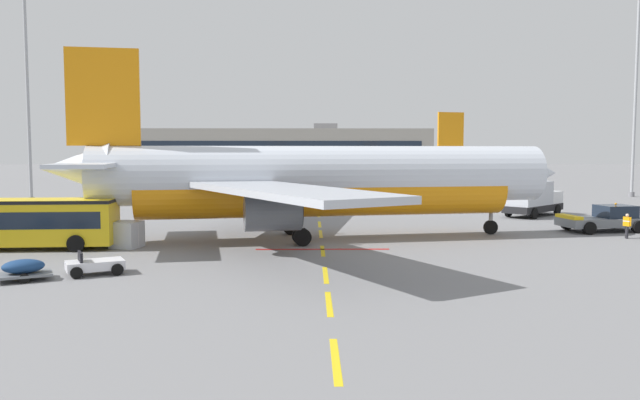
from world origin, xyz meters
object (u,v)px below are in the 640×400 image
object	(u,v)px
apron_light_mast_near	(26,56)
apron_light_mast_far	(637,52)
airliner_mid_left	(371,166)
ground_power_truck	(532,198)
ground_crew_worker	(627,224)
airliner_foreground	(316,180)
apron_shuttle_bus	(12,220)
pushback_tug	(605,219)
uld_cargo_container	(127,235)

from	to	relation	value
apron_light_mast_near	apron_light_mast_far	size ratio (longest dim) A/B	0.88
airliner_mid_left	apron_light_mast_far	size ratio (longest dim) A/B	1.06
ground_power_truck	ground_crew_worker	distance (m)	14.19
apron_light_mast_near	ground_crew_worker	bearing A→B (deg)	-29.17
airliner_foreground	apron_light_mast_near	distance (m)	45.03
apron_shuttle_bus	ground_crew_worker	size ratio (longest dim) A/B	7.26
airliner_foreground	pushback_tug	distance (m)	21.64
uld_cargo_container	apron_light_mast_far	world-z (taller)	apron_light_mast_far
apron_shuttle_bus	uld_cargo_container	xyz separation A→B (m)	(6.62, 0.55, -0.95)
ground_crew_worker	uld_cargo_container	world-z (taller)	ground_crew_worker
airliner_mid_left	uld_cargo_container	bearing A→B (deg)	-111.84
airliner_mid_left	airliner_foreground	bearing A→B (deg)	-99.95
airliner_mid_left	ground_crew_worker	distance (m)	47.21
airliner_mid_left	pushback_tug	bearing A→B (deg)	-72.42
airliner_foreground	apron_shuttle_bus	world-z (taller)	airliner_foreground
apron_light_mast_far	pushback_tug	bearing A→B (deg)	-119.83
apron_light_mast_far	airliner_mid_left	bearing A→B (deg)	165.69
pushback_tug	apron_light_mast_near	world-z (taller)	apron_light_mast_near
airliner_mid_left	apron_shuttle_bus	distance (m)	55.86
airliner_mid_left	apron_light_mast_far	xyz separation A→B (m)	(32.31, -8.24, 14.44)
apron_shuttle_bus	ground_crew_worker	xyz separation A→B (m)	(39.10, 4.00, -0.80)
ground_power_truck	pushback_tug	bearing A→B (deg)	-80.90
apron_shuttle_bus	ground_power_truck	size ratio (longest dim) A/B	1.81
ground_crew_worker	apron_light_mast_far	distance (m)	45.21
airliner_foreground	pushback_tug	size ratio (longest dim) A/B	5.44
apron_shuttle_bus	airliner_mid_left	bearing A→B (deg)	62.05
airliner_foreground	apron_light_mast_near	world-z (taller)	apron_light_mast_near
pushback_tug	apron_shuttle_bus	size ratio (longest dim) A/B	0.52
pushback_tug	apron_light_mast_near	bearing A→B (deg)	154.11
airliner_foreground	apron_light_mast_near	size ratio (longest dim) A/B	1.32
airliner_mid_left	ground_crew_worker	bearing A→B (deg)	-74.07
ground_crew_worker	apron_light_mast_near	size ratio (longest dim) A/B	0.06
airliner_foreground	pushback_tug	world-z (taller)	airliner_foreground
apron_shuttle_bus	ground_power_truck	world-z (taller)	ground_power_truck
airliner_mid_left	apron_light_mast_near	bearing A→B (deg)	-158.25
apron_shuttle_bus	apron_light_mast_near	xyz separation A→B (m)	(-13.65, 33.43, 14.48)
ground_power_truck	apron_light_mast_near	xyz separation A→B (m)	(-51.32, 15.33, 14.59)
pushback_tug	uld_cargo_container	xyz separation A→B (m)	(-32.72, -7.16, -0.10)
ground_crew_worker	uld_cargo_container	bearing A→B (deg)	-173.94
uld_cargo_container	airliner_foreground	bearing A→B (deg)	16.95
apron_light_mast_far	apron_light_mast_near	bearing A→B (deg)	-173.95
ground_power_truck	airliner_mid_left	bearing A→B (deg)	110.25
pushback_tug	airliner_mid_left	size ratio (longest dim) A/B	0.20
pushback_tug	apron_shuttle_bus	bearing A→B (deg)	-168.91
airliner_foreground	uld_cargo_container	bearing A→B (deg)	-163.05
airliner_foreground	airliner_mid_left	world-z (taller)	airliner_foreground
ground_crew_worker	apron_light_mast_near	distance (m)	62.31
pushback_tug	apron_light_mast_far	size ratio (longest dim) A/B	0.21
airliner_foreground	apron_light_mast_far	bearing A→B (deg)	42.58
ground_power_truck	apron_light_mast_near	world-z (taller)	apron_light_mast_near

